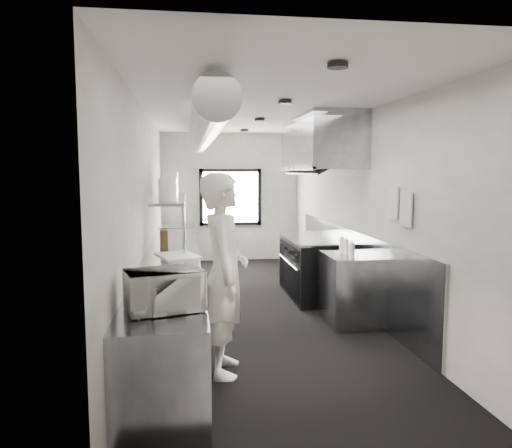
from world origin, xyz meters
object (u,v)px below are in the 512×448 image
object	(u,v)px
squeeze_bottle_e	(342,244)
cutting_board	(178,255)
squeeze_bottle_d	(342,245)
bottle_station	(351,289)
microwave	(164,290)
knife_block	(164,239)
squeeze_bottle_c	(346,247)
exhaust_hood	(320,144)
squeeze_bottle_a	(352,251)
line_cook	(224,274)
plate_stack_c	(171,187)
pass_shelf	(171,199)
range	(315,267)
plate_stack_d	(171,184)
deli_tub_a	(139,301)
plate_stack_a	(168,190)
deli_tub_b	(150,294)
plate_stack_b	(169,187)
small_plate	(182,270)
squeeze_bottle_b	(350,250)
prep_counter	(172,291)

from	to	relation	value
squeeze_bottle_e	cutting_board	bearing A→B (deg)	-177.05
squeeze_bottle_d	squeeze_bottle_e	world-z (taller)	squeeze_bottle_d
bottle_station	microwave	size ratio (longest dim) A/B	1.70
squeeze_bottle_d	knife_block	bearing A→B (deg)	161.64
bottle_station	squeeze_bottle_c	bearing A→B (deg)	157.07
exhaust_hood	squeeze_bottle_a	xyz separation A→B (m)	(-0.03, -1.65, -1.39)
squeeze_bottle_a	line_cook	bearing A→B (deg)	-146.92
bottle_station	cutting_board	bearing A→B (deg)	174.93
exhaust_hood	knife_block	world-z (taller)	exhaust_hood
knife_block	plate_stack_c	distance (m)	1.12
pass_shelf	squeeze_bottle_d	world-z (taller)	pass_shelf
range	exhaust_hood	bearing A→B (deg)	-0.00
exhaust_hood	squeeze_bottle_c	distance (m)	1.95
knife_block	squeeze_bottle_e	world-z (taller)	knife_block
plate_stack_d	plate_stack_c	bearing A→B (deg)	-87.69
squeeze_bottle_c	squeeze_bottle_d	world-z (taller)	squeeze_bottle_d
line_cook	squeeze_bottle_d	bearing A→B (deg)	-43.87
line_cook	deli_tub_a	distance (m)	1.05
plate_stack_a	squeeze_bottle_c	distance (m)	2.53
deli_tub_b	plate_stack_b	distance (m)	3.38
exhaust_hood	squeeze_bottle_d	bearing A→B (deg)	-91.22
plate_stack_a	squeeze_bottle_d	xyz separation A→B (m)	(2.28, -0.66, -0.72)
squeeze_bottle_d	microwave	bearing A→B (deg)	-132.80
squeeze_bottle_c	small_plate	bearing A→B (deg)	-160.79
exhaust_hood	knife_block	xyz separation A→B (m)	(-2.37, -0.46, -1.37)
plate_stack_b	knife_block	bearing A→B (deg)	-97.67
squeeze_bottle_d	squeeze_bottle_a	bearing A→B (deg)	-90.43
plate_stack_d	line_cook	bearing A→B (deg)	-80.56
microwave	squeeze_bottle_c	world-z (taller)	microwave
squeeze_bottle_c	squeeze_bottle_a	bearing A→B (deg)	-93.24
bottle_station	knife_block	world-z (taller)	knife_block
bottle_station	knife_block	bearing A→B (deg)	158.87
line_cook	plate_stack_c	distance (m)	3.29
line_cook	deli_tub_b	size ratio (longest dim) A/B	14.48
deli_tub_b	cutting_board	distance (m)	2.09
plate_stack_d	squeeze_bottle_d	bearing A→B (deg)	-43.72
microwave	squeeze_bottle_d	world-z (taller)	microwave
plate_stack_a	squeeze_bottle_e	xyz separation A→B (m)	(2.33, -0.51, -0.73)
deli_tub_b	plate_stack_a	size ratio (longest dim) A/B	0.45
line_cook	plate_stack_d	world-z (taller)	line_cook
plate_stack_a	squeeze_bottle_c	size ratio (longest dim) A/B	1.53
deli_tub_b	bottle_station	bearing A→B (deg)	37.92
small_plate	squeeze_bottle_b	size ratio (longest dim) A/B	1.16
pass_shelf	plate_stack_a	size ratio (longest dim) A/B	10.02
range	squeeze_bottle_a	distance (m)	1.73
small_plate	plate_stack_c	distance (m)	2.64
plate_stack_d	squeeze_bottle_a	distance (m)	3.54
bottle_station	microwave	xyz separation A→B (m)	(-2.28, -2.22, 0.61)
range	squeeze_bottle_c	xyz separation A→B (m)	(0.04, -1.37, 0.53)
small_plate	prep_counter	bearing A→B (deg)	98.55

